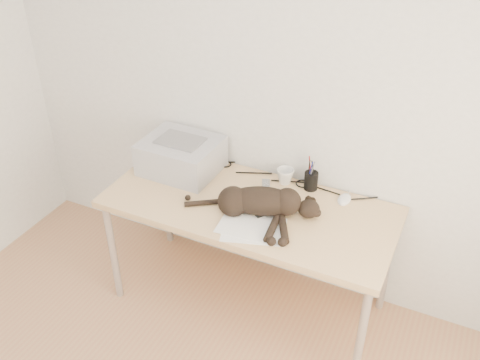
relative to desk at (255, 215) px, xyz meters
The scene contains 11 objects.
wall_back 0.75m from the desk, 90.00° to the left, with size 3.50×3.50×0.00m, color white.
desk is the anchor object (origin of this frame).
printer 0.57m from the desk, behind, with size 0.44×0.38×0.21m.
papers 0.32m from the desk, 69.07° to the right, with size 0.39×0.32×0.01m.
cat 0.26m from the desk, 61.89° to the right, with size 0.73×0.37×0.17m.
mug 0.28m from the desk, 62.82° to the left, with size 0.10×0.10×0.09m, color silver.
pen_cup 0.38m from the desk, 38.86° to the left, with size 0.08×0.08×0.20m.
remote_grey 0.17m from the desk, 74.17° to the left, with size 0.04×0.16×0.02m, color slate.
remote_black 0.22m from the desk, 35.07° to the right, with size 0.06×0.20×0.02m, color black.
mouse 0.52m from the desk, 20.72° to the left, with size 0.07×0.12×0.04m, color white.
cable_tangle 0.26m from the desk, 90.00° to the left, with size 1.36×0.09×0.01m, color black, non-canonical shape.
Camera 1 is at (0.97, -0.77, 2.46)m, focal length 40.00 mm.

